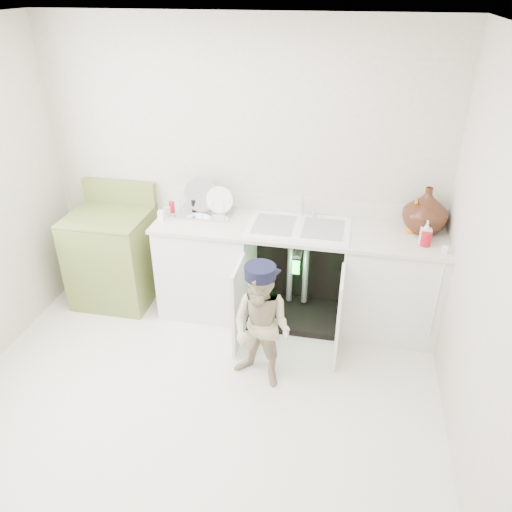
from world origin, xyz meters
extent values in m
plane|color=beige|center=(0.00, 0.00, 0.00)|extent=(3.50, 3.50, 0.00)
cube|color=beige|center=(0.00, 1.50, 1.25)|extent=(3.50, 2.50, 0.02)
cube|color=beige|center=(0.00, -1.50, 1.25)|extent=(3.50, 2.50, 0.02)
cube|color=beige|center=(1.75, 0.00, 1.25)|extent=(2.50, 3.00, 0.02)
plane|color=white|center=(0.00, 0.00, 2.50)|extent=(3.50, 3.50, 0.00)
cube|color=silver|center=(-0.25, 1.20, 0.43)|extent=(0.80, 0.60, 0.86)
cube|color=silver|center=(1.35, 1.20, 0.43)|extent=(0.80, 0.60, 0.86)
cube|color=black|center=(0.55, 1.47, 0.43)|extent=(0.80, 0.06, 0.86)
cube|color=black|center=(0.55, 1.20, 0.03)|extent=(0.80, 0.60, 0.06)
cylinder|color=gray|center=(0.48, 1.30, 0.45)|extent=(0.05, 0.05, 0.70)
cylinder|color=gray|center=(0.62, 1.30, 0.45)|extent=(0.05, 0.05, 0.70)
cylinder|color=gray|center=(0.55, 1.25, 0.62)|extent=(0.07, 0.18, 0.07)
cube|color=silver|center=(0.15, 0.70, 0.40)|extent=(0.03, 0.40, 0.76)
cube|color=silver|center=(0.95, 0.70, 0.40)|extent=(0.02, 0.40, 0.76)
cube|color=beige|center=(0.55, 1.20, 0.89)|extent=(2.44, 0.64, 0.03)
cube|color=beige|center=(0.55, 1.49, 0.98)|extent=(2.44, 0.02, 0.15)
cube|color=white|center=(0.55, 1.20, 0.90)|extent=(0.85, 0.55, 0.02)
cube|color=gray|center=(0.34, 1.20, 0.91)|extent=(0.34, 0.40, 0.01)
cube|color=gray|center=(0.76, 1.20, 0.91)|extent=(0.34, 0.40, 0.01)
cylinder|color=silver|center=(0.55, 1.42, 0.99)|extent=(0.03, 0.03, 0.17)
cylinder|color=silver|center=(0.55, 1.36, 1.06)|extent=(0.02, 0.14, 0.02)
cylinder|color=silver|center=(0.66, 1.42, 0.94)|extent=(0.04, 0.04, 0.06)
cylinder|color=white|center=(1.68, 0.89, 0.55)|extent=(0.01, 0.01, 0.70)
cube|color=white|center=(1.68, 0.98, 0.93)|extent=(0.04, 0.02, 0.06)
cube|color=silver|center=(-0.28, 1.32, 0.91)|extent=(0.49, 0.32, 0.02)
cylinder|color=silver|center=(-0.33, 1.34, 1.00)|extent=(0.30, 0.11, 0.29)
cylinder|color=white|center=(-0.16, 1.32, 0.99)|extent=(0.24, 0.06, 0.23)
cylinder|color=silver|center=(-0.48, 1.22, 0.99)|extent=(0.01, 0.01, 0.14)
cylinder|color=silver|center=(-0.38, 1.22, 0.99)|extent=(0.01, 0.01, 0.14)
cylinder|color=silver|center=(-0.28, 1.22, 0.99)|extent=(0.01, 0.01, 0.14)
cylinder|color=silver|center=(-0.19, 1.22, 0.99)|extent=(0.01, 0.01, 0.14)
cylinder|color=silver|center=(-0.09, 1.22, 0.99)|extent=(0.01, 0.01, 0.14)
imported|color=#412612|center=(1.55, 1.34, 1.09)|extent=(0.36, 0.36, 0.38)
imported|color=orange|center=(1.46, 1.30, 1.04)|extent=(0.11, 0.11, 0.28)
imported|color=white|center=(1.55, 1.14, 0.99)|extent=(0.08, 0.08, 0.18)
cylinder|color=#A50E18|center=(1.55, 1.08, 0.96)|extent=(0.08, 0.08, 0.11)
cylinder|color=red|center=(-0.58, 1.28, 0.95)|extent=(0.05, 0.05, 0.10)
cylinder|color=tan|center=(-0.60, 1.20, 0.94)|extent=(0.06, 0.06, 0.08)
cylinder|color=black|center=(-0.39, 1.32, 0.96)|extent=(0.04, 0.04, 0.12)
cube|color=white|center=(-0.61, 1.10, 0.95)|extent=(0.05, 0.05, 0.09)
cube|color=olive|center=(-1.16, 1.18, 0.42)|extent=(0.70, 0.65, 0.85)
cube|color=olive|center=(-1.16, 1.18, 0.86)|extent=(0.70, 0.65, 0.02)
cube|color=olive|center=(-1.16, 1.46, 0.98)|extent=(0.70, 0.06, 0.22)
cylinder|color=black|center=(-1.33, 1.02, 0.86)|extent=(0.16, 0.16, 0.02)
cylinder|color=silver|center=(-1.33, 1.02, 0.87)|extent=(0.18, 0.18, 0.01)
cylinder|color=black|center=(-1.33, 1.33, 0.86)|extent=(0.16, 0.16, 0.02)
cylinder|color=silver|center=(-1.33, 1.33, 0.87)|extent=(0.18, 0.18, 0.01)
cylinder|color=black|center=(-0.98, 1.02, 0.86)|extent=(0.16, 0.16, 0.02)
cylinder|color=silver|center=(-0.98, 1.02, 0.87)|extent=(0.18, 0.18, 0.01)
cylinder|color=black|center=(-0.98, 1.33, 0.86)|extent=(0.16, 0.16, 0.02)
cylinder|color=silver|center=(-0.98, 1.33, 0.87)|extent=(0.18, 0.18, 0.01)
imported|color=#C5B38D|center=(0.41, 0.33, 0.49)|extent=(0.58, 0.52, 0.98)
cylinder|color=black|center=(0.41, 0.33, 0.95)|extent=(0.29, 0.29, 0.09)
cube|color=black|center=(0.45, 0.42, 0.92)|extent=(0.19, 0.15, 0.01)
cube|color=black|center=(0.58, 0.86, 0.72)|extent=(0.07, 0.01, 0.14)
cube|color=#26F23F|center=(0.58, 0.85, 0.72)|extent=(0.06, 0.00, 0.12)
camera|label=1|loc=(0.95, -2.52, 2.72)|focal=35.00mm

